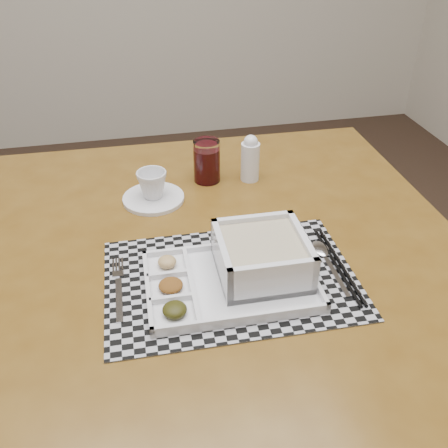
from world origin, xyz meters
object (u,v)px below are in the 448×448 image
(cup, at_px, (152,184))
(dining_table, at_px, (217,275))
(creamer_bottle, at_px, (250,159))
(serving_tray, at_px, (251,265))
(juice_glass, at_px, (207,163))

(cup, bearing_deg, dining_table, -82.88)
(cup, bearing_deg, creamer_bottle, -9.22)
(dining_table, distance_m, serving_tray, 0.18)
(serving_tray, bearing_deg, creamer_bottle, 75.63)
(dining_table, relative_size, cup, 15.04)
(dining_table, height_order, creamer_bottle, creamer_bottle)
(serving_tray, height_order, creamer_bottle, creamer_bottle)
(dining_table, xyz_separation_m, serving_tray, (0.04, -0.12, 0.12))
(serving_tray, distance_m, juice_glass, 0.41)
(serving_tray, distance_m, cup, 0.37)
(serving_tray, relative_size, juice_glass, 2.95)
(dining_table, relative_size, juice_glass, 9.98)
(serving_tray, height_order, juice_glass, juice_glass)
(dining_table, bearing_deg, cup, 118.11)
(cup, bearing_deg, juice_glass, 4.91)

